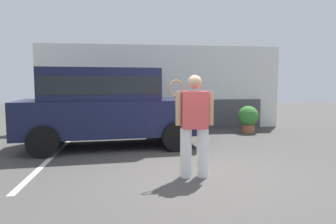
{
  "coord_description": "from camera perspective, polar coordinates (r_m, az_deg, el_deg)",
  "views": [
    {
      "loc": [
        -1.18,
        -5.3,
        1.66
      ],
      "look_at": [
        -0.36,
        1.2,
        1.05
      ],
      "focal_mm": 32.26,
      "sensor_mm": 36.0,
      "label": 1
    }
  ],
  "objects": [
    {
      "name": "tennis_player_man",
      "position": [
        5.35,
        4.98,
        -2.35
      ],
      "size": [
        0.8,
        0.31,
        1.82
      ],
      "rotation": [
        0.0,
        0.0,
        3.09
      ],
      "color": "white",
      "rests_on": "ground_plane"
    },
    {
      "name": "ground_plane",
      "position": [
        5.68,
        5.19,
        -11.71
      ],
      "size": [
        40.0,
        40.0,
        0.0
      ],
      "primitive_type": "plane",
      "color": "#423F3D"
    },
    {
      "name": "parking_stripe_0",
      "position": [
        7.22,
        -21.53,
        -8.32
      ],
      "size": [
        0.12,
        4.4,
        0.01
      ],
      "primitive_type": "cube",
      "color": "silver",
      "rests_on": "ground_plane"
    },
    {
      "name": "parked_suv",
      "position": [
        8.12,
        -11.47,
        1.59
      ],
      "size": [
        4.75,
        2.49,
        2.05
      ],
      "rotation": [
        0.0,
        0.0,
        0.09
      ],
      "color": "#141938",
      "rests_on": "ground_plane"
    },
    {
      "name": "house_frontage",
      "position": [
        11.23,
        -1.22,
        4.21
      ],
      "size": [
        8.96,
        0.4,
        3.07
      ],
      "color": "white",
      "rests_on": "ground_plane"
    },
    {
      "name": "potted_plant_by_porch",
      "position": [
        10.63,
        14.9,
        -1.07
      ],
      "size": [
        0.69,
        0.69,
        0.91
      ],
      "color": "#9E5638",
      "rests_on": "ground_plane"
    }
  ]
}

